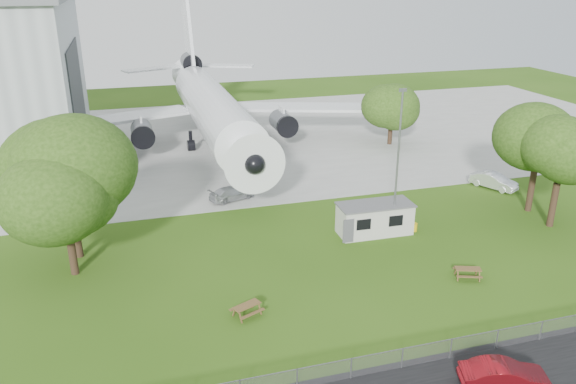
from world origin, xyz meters
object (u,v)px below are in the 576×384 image
object	(u,v)px
site_cabin	(375,218)
picnic_west	(247,315)
picnic_east	(467,278)
car_centre_sedan	(505,376)
airliner	(211,105)

from	to	relation	value
site_cabin	picnic_west	xyz separation A→B (m)	(-12.82, -8.90, -1.31)
site_cabin	picnic_west	distance (m)	15.66
picnic_east	car_centre_sedan	size ratio (longest dim) A/B	0.40
car_centre_sedan	picnic_west	bearing A→B (deg)	65.23
airliner	picnic_east	bearing A→B (deg)	-72.34
site_cabin	car_centre_sedan	size ratio (longest dim) A/B	1.49
airliner	picnic_west	bearing A→B (deg)	-96.04
airliner	site_cabin	distance (m)	30.62
airliner	picnic_west	world-z (taller)	airliner
picnic_east	car_centre_sedan	distance (m)	11.55
site_cabin	picnic_east	distance (m)	9.38
site_cabin	picnic_west	bearing A→B (deg)	-145.23
airliner	picnic_east	distance (m)	39.99
airliner	picnic_east	size ratio (longest dim) A/B	26.52
site_cabin	picnic_east	size ratio (longest dim) A/B	3.77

